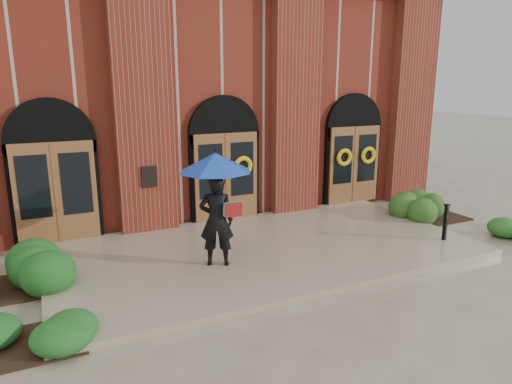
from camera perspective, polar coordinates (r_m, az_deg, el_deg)
ground at (r=11.13m, az=1.61°, el=-7.75°), size 90.00×90.00×0.00m
landing at (r=11.23m, az=1.26°, el=-7.14°), size 10.00×5.30×0.15m
church_building at (r=18.63m, az=-10.93°, el=11.72°), size 16.20×12.53×7.00m
man_with_umbrella at (r=9.66m, az=-5.02°, el=0.55°), size 2.04×2.04×2.48m
metal_post at (r=12.45m, az=22.61°, el=-3.38°), size 0.14×0.14×0.94m
hedge_wall_left at (r=10.40m, az=-26.57°, el=-8.43°), size 3.20×1.28×0.82m
hedge_wall_right at (r=14.38m, az=19.48°, el=-1.97°), size 2.97×1.19×0.76m
hedge_front_left at (r=8.30m, az=-25.87°, el=-15.34°), size 1.32×1.13×0.47m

